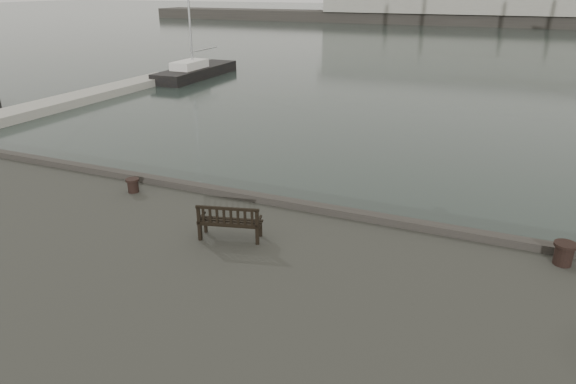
% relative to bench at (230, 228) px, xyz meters
% --- Properties ---
extents(ground, '(400.00, 400.00, 0.00)m').
position_rel_bench_xyz_m(ground, '(0.63, 2.31, -1.82)').
color(ground, black).
rests_on(ground, ground).
extents(pontoon, '(2.00, 24.00, 0.50)m').
position_rel_bench_xyz_m(pontoon, '(-19.37, 12.31, -1.57)').
color(pontoon, '#9E9D92').
rests_on(pontoon, ground).
extents(breakwater, '(140.00, 9.50, 12.20)m').
position_rel_bench_xyz_m(breakwater, '(-3.92, 94.31, 2.48)').
color(breakwater, '#383530').
rests_on(breakwater, ground).
extents(bench, '(1.47, 0.82, 0.80)m').
position_rel_bench_xyz_m(bench, '(0.00, 0.00, 0.00)').
color(bench, black).
rests_on(bench, quay).
extents(bollard_left, '(0.42, 0.42, 0.38)m').
position_rel_bench_xyz_m(bollard_left, '(-3.79, 1.36, -0.06)').
color(bollard_left, black).
rests_on(bollard_left, quay).
extents(bollard_right, '(0.48, 0.48, 0.47)m').
position_rel_bench_xyz_m(bollard_right, '(6.68, 1.68, -0.02)').
color(bollard_right, black).
rests_on(bollard_right, quay).
extents(yacht_d, '(2.65, 9.10, 11.44)m').
position_rel_bench_xyz_m(yacht_d, '(-17.81, 25.93, -1.58)').
color(yacht_d, black).
rests_on(yacht_d, ground).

